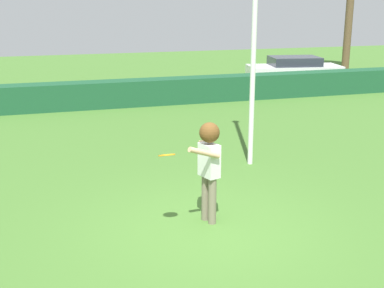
{
  "coord_description": "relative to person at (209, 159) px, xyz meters",
  "views": [
    {
      "loc": [
        -2.62,
        -7.58,
        3.79
      ],
      "look_at": [
        0.13,
        1.33,
        1.15
      ],
      "focal_mm": 48.07,
      "sensor_mm": 36.0,
      "label": 1
    }
  ],
  "objects": [
    {
      "name": "parked_car_white",
      "position": [
        8.74,
        13.34,
        -0.47
      ],
      "size": [
        4.43,
        2.39,
        1.25
      ],
      "color": "white",
      "rests_on": "ground"
    },
    {
      "name": "lamppost",
      "position": [
        2.02,
        2.84,
        2.61
      ],
      "size": [
        0.24,
        0.24,
        6.89
      ],
      "color": "silver",
      "rests_on": "ground"
    },
    {
      "name": "frisbee",
      "position": [
        -0.84,
        -0.39,
        0.26
      ],
      "size": [
        0.27,
        0.26,
        0.11
      ],
      "color": "orange"
    },
    {
      "name": "ground_plane",
      "position": [
        -0.12,
        -0.33,
        -1.15
      ],
      "size": [
        60.0,
        60.0,
        0.0
      ],
      "primitive_type": "plane",
      "color": "#44712C"
    },
    {
      "name": "person",
      "position": [
        0.0,
        0.0,
        0.0
      ],
      "size": [
        0.68,
        0.71,
        1.79
      ],
      "color": "#756C58",
      "rests_on": "ground"
    },
    {
      "name": "hedge_row",
      "position": [
        -0.12,
        10.57,
        -0.68
      ],
      "size": [
        29.6,
        0.9,
        0.94
      ],
      "primitive_type": "cube",
      "color": "#1A4D2D",
      "rests_on": "ground"
    }
  ]
}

